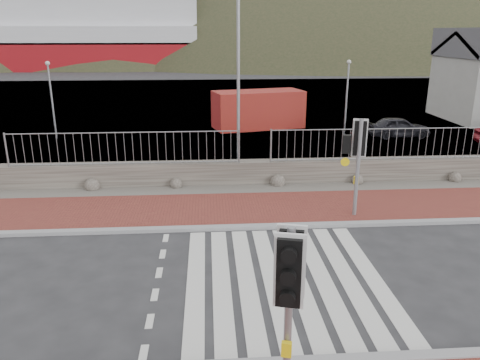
{
  "coord_description": "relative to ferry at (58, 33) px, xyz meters",
  "views": [
    {
      "loc": [
        -1.74,
        -9.75,
        5.62
      ],
      "look_at": [
        -0.85,
        3.0,
        1.53
      ],
      "focal_mm": 35.0,
      "sensor_mm": 36.0,
      "label": 1
    }
  ],
  "objects": [
    {
      "name": "gravel_strip",
      "position": [
        24.65,
        -61.4,
        -5.33
      ],
      "size": [
        40.0,
        1.5,
        0.06
      ],
      "primitive_type": "cube",
      "color": "#59544C",
      "rests_on": "ground"
    },
    {
      "name": "ground",
      "position": [
        24.65,
        -67.9,
        -5.36
      ],
      "size": [
        220.0,
        220.0,
        0.0
      ],
      "primitive_type": "plane",
      "color": "#28282B",
      "rests_on": "ground"
    },
    {
      "name": "traffic_signal_near",
      "position": [
        24.03,
        -71.78,
        -3.16
      ],
      "size": [
        0.49,
        0.36,
        3.04
      ],
      "rotation": [
        0.0,
        0.0,
        -0.26
      ],
      "color": "gray",
      "rests_on": "ground"
    },
    {
      "name": "ferry",
      "position": [
        0.0,
        0.0,
        0.0
      ],
      "size": [
        50.0,
        16.0,
        20.0
      ],
      "color": "maroon",
      "rests_on": "ground"
    },
    {
      "name": "quay",
      "position": [
        24.65,
        -40.0,
        -5.36
      ],
      "size": [
        120.0,
        40.0,
        0.5
      ],
      "primitive_type": "cube",
      "color": "#4C4C4F",
      "rests_on": "ground"
    },
    {
      "name": "railing",
      "position": [
        24.65,
        -60.75,
        -3.54
      ],
      "size": [
        18.07,
        0.07,
        1.22
      ],
      "color": "gray",
      "rests_on": "stone_wall"
    },
    {
      "name": "water",
      "position": [
        24.65,
        -5.0,
        -5.36
      ],
      "size": [
        220.0,
        50.0,
        0.05
      ],
      "primitive_type": "cube",
      "color": "#3F4C54",
      "rests_on": "ground"
    },
    {
      "name": "streetlight",
      "position": [
        24.21,
        -59.81,
        -1.37
      ],
      "size": [
        1.51,
        0.29,
        7.09
      ],
      "rotation": [
        0.0,
        0.0,
        -0.09
      ],
      "color": "gray",
      "rests_on": "ground"
    },
    {
      "name": "sidewalk_far",
      "position": [
        24.65,
        -63.4,
        -5.32
      ],
      "size": [
        40.0,
        3.0,
        0.08
      ],
      "primitive_type": "cube",
      "color": "brown",
      "rests_on": "ground"
    },
    {
      "name": "traffic_signal_far",
      "position": [
        27.42,
        -64.2,
        -3.1
      ],
      "size": [
        0.77,
        0.37,
        3.13
      ],
      "rotation": [
        0.0,
        0.0,
        2.93
      ],
      "color": "gray",
      "rests_on": "ground"
    },
    {
      "name": "shipping_container",
      "position": [
        25.97,
        -49.71,
        -4.26
      ],
      "size": [
        5.66,
        3.4,
        2.2
      ],
      "primitive_type": "cube",
      "rotation": [
        0.0,
        0.0,
        0.24
      ],
      "color": "#9C3111",
      "rests_on": "ground"
    },
    {
      "name": "zebra_crossing",
      "position": [
        24.65,
        -67.9,
        -5.36
      ],
      "size": [
        4.62,
        5.6,
        0.01
      ],
      "color": "silver",
      "rests_on": "ground"
    },
    {
      "name": "hills_backdrop",
      "position": [
        31.4,
        20.0,
        -28.42
      ],
      "size": [
        254.0,
        90.0,
        100.0
      ],
      "color": "#2A311D",
      "rests_on": "ground"
    },
    {
      "name": "kerb_far",
      "position": [
        24.65,
        -64.9,
        -5.31
      ],
      "size": [
        40.0,
        0.25,
        0.12
      ],
      "primitive_type": "cube",
      "color": "gray",
      "rests_on": "ground"
    },
    {
      "name": "car_a",
      "position": [
        33.4,
        -52.96,
        -4.8
      ],
      "size": [
        3.33,
        1.35,
        1.13
      ],
      "primitive_type": "imported",
      "rotation": [
        0.0,
        0.0,
        1.57
      ],
      "color": "black",
      "rests_on": "ground"
    },
    {
      "name": "stone_wall",
      "position": [
        24.65,
        -60.6,
        -4.91
      ],
      "size": [
        40.0,
        0.6,
        0.9
      ],
      "primitive_type": "cube",
      "color": "#4A433C",
      "rests_on": "ground"
    }
  ]
}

